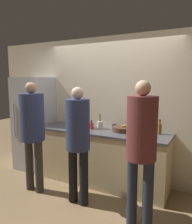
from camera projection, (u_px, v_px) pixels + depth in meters
name	position (u px, v px, depth m)	size (l,w,h in m)	color
ground_plane	(92.00, 192.00, 3.59)	(14.00, 14.00, 0.00)	#8C704C
wall_back	(110.00, 109.00, 4.05)	(5.20, 0.06, 2.60)	beige
counter	(102.00, 157.00, 3.87)	(2.33, 0.71, 0.96)	beige
refrigerator	(35.00, 123.00, 4.51)	(0.68, 0.68, 1.88)	#B7B7BC
person_left	(32.00, 126.00, 3.49)	(0.38, 0.38, 1.79)	#38332D
person_center	(78.00, 136.00, 3.13)	(0.34, 0.34, 1.73)	black
person_right	(141.00, 141.00, 2.60)	(0.36, 0.36, 1.82)	#232838
fruit_bowl	(123.00, 129.00, 3.70)	(0.36, 0.36, 0.12)	#4C3323
utensil_crock	(100.00, 125.00, 3.90)	(0.11, 0.11, 0.27)	silver
bottle_amber	(160.00, 128.00, 3.50)	(0.06, 0.06, 0.24)	brown
bottle_red	(92.00, 126.00, 3.88)	(0.08, 0.08, 0.15)	red
cup_black	(114.00, 126.00, 3.91)	(0.08, 0.08, 0.09)	#28282D
potted_plant	(86.00, 121.00, 4.01)	(0.14, 0.14, 0.22)	#9E6042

